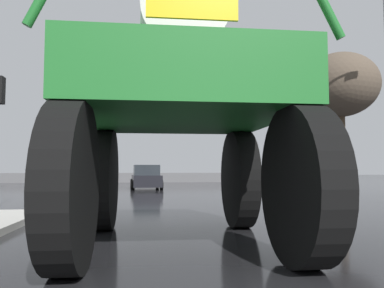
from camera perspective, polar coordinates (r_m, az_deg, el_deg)
ground_plane at (r=19.03m, az=-4.23°, el=-7.63°), size 120.00×120.00×0.00m
oversize_sprayer at (r=6.42m, az=-1.95°, el=4.81°), size 4.06×5.48×4.86m
sedan_ahead at (r=23.96m, az=-7.01°, el=-5.12°), size 2.09×4.20×1.52m
traffic_signal_near_right at (r=13.25m, az=18.53°, el=1.55°), size 0.24×0.54×3.37m
bare_tree_right at (r=20.74m, az=21.63°, el=8.24°), size 3.84×3.84×7.18m
roadside_barrier at (r=35.96m, az=-5.52°, el=-5.12°), size 29.63×0.24×0.90m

